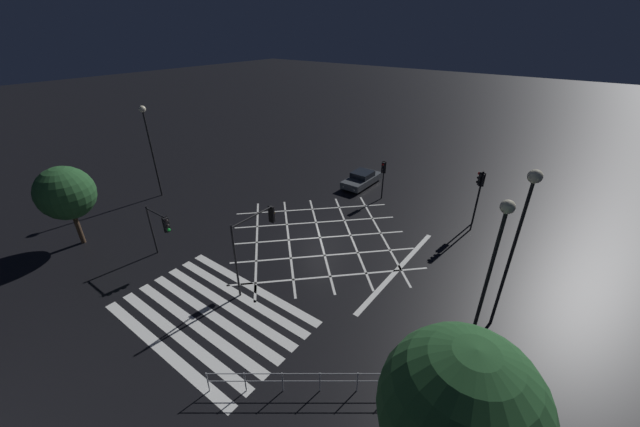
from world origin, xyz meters
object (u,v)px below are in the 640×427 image
object	(u,v)px
traffic_light_ne_cross	(480,188)
traffic_light_sw_main	(160,225)
traffic_light_median_north	(383,173)
street_lamp_east	(494,256)
traffic_light_ne_main	(478,189)
street_tree_near	(460,409)
street_lamp_far	(523,217)
waiting_car	(362,179)
street_lamp_west	(148,133)
street_tree_far	(66,193)
traffic_light_median_south	(256,232)

from	to	relation	value
traffic_light_ne_cross	traffic_light_sw_main	bearing A→B (deg)	-40.91
traffic_light_median_north	street_lamp_east	xyz separation A→B (m)	(10.63, -11.97, 3.06)
traffic_light_ne_main	street_tree_near	bearing A→B (deg)	103.30
street_lamp_east	street_lamp_far	bearing A→B (deg)	83.72
street_tree_near	waiting_car	world-z (taller)	street_tree_near
street_lamp_far	waiting_car	distance (m)	18.13
traffic_light_median_north	street_lamp_west	size ratio (longest dim) A/B	0.44
traffic_light_sw_main	street_lamp_east	distance (m)	17.61
traffic_light_sw_main	street_lamp_east	world-z (taller)	street_lamp_east
street_lamp_far	traffic_light_ne_cross	bearing A→B (deg)	111.29
street_lamp_east	street_tree_near	bearing A→B (deg)	-81.91
traffic_light_ne_cross	street_tree_far	distance (m)	26.87
traffic_light_ne_main	street_tree_far	distance (m)	26.34
traffic_light_median_south	street_tree_near	distance (m)	12.72
traffic_light_ne_cross	street_lamp_far	size ratio (longest dim) A/B	0.50
traffic_light_ne_cross	street_tree_near	distance (m)	18.88
street_lamp_west	street_lamp_far	distance (m)	26.17
traffic_light_sw_main	street_tree_near	distance (m)	18.18
traffic_light_sw_main	street_lamp_west	size ratio (longest dim) A/B	0.45
traffic_light_ne_cross	street_lamp_far	bearing A→B (deg)	21.29
traffic_light_median_south	street_lamp_east	distance (m)	11.26
traffic_light_median_north	traffic_light_ne_cross	distance (m)	7.32
traffic_light_median_south	street_lamp_east	size ratio (longest dim) A/B	0.57
traffic_light_sw_main	street_lamp_far	bearing A→B (deg)	20.29
traffic_light_ne_main	traffic_light_median_north	distance (m)	7.45
traffic_light_ne_main	street_tree_far	world-z (taller)	street_tree_far
street_lamp_far	traffic_light_median_north	bearing A→B (deg)	140.18
traffic_light_ne_main	street_lamp_far	size ratio (longest dim) A/B	0.55
traffic_light_sw_main	traffic_light_ne_cross	bearing A→B (deg)	49.09
traffic_light_ne_cross	traffic_light_median_south	xyz separation A→B (m)	(-7.60, -13.80, 0.38)
traffic_light_ne_main	traffic_light_median_south	xyz separation A→B (m)	(-7.68, -12.93, 0.09)
traffic_light_ne_main	street_tree_near	xyz separation A→B (m)	(4.12, -17.43, 1.63)
waiting_car	street_lamp_far	bearing A→B (deg)	52.26
traffic_light_ne_cross	street_tree_far	bearing A→B (deg)	-47.75
traffic_light_median_south	street_tree_far	xyz separation A→B (m)	(-12.28, -4.25, 0.37)
waiting_car	traffic_light_median_south	bearing A→B (deg)	9.32
traffic_light_ne_cross	waiting_car	distance (m)	10.40
street_tree_near	traffic_light_sw_main	bearing A→B (deg)	171.87
street_tree_far	street_lamp_east	bearing A→B (deg)	14.16
traffic_light_sw_main	waiting_car	world-z (taller)	traffic_light_sw_main
street_lamp_east	street_lamp_far	distance (m)	2.89
traffic_light_median_south	street_tree_far	size ratio (longest dim) A/B	0.82
street_tree_far	waiting_car	world-z (taller)	street_tree_far
traffic_light_ne_cross	street_lamp_west	distance (m)	25.05
traffic_light_sw_main	traffic_light_median_south	world-z (taller)	traffic_light_median_south
traffic_light_sw_main	traffic_light_ne_main	bearing A→B (deg)	47.29
street_lamp_west	street_lamp_far	size ratio (longest dim) A/B	0.93
street_lamp_west	waiting_car	world-z (taller)	street_lamp_west
traffic_light_ne_cross	street_tree_near	bearing A→B (deg)	12.93
street_lamp_west	street_lamp_far	bearing A→B (deg)	3.07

